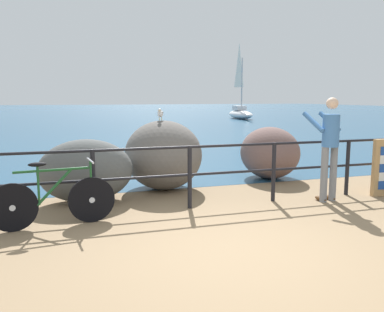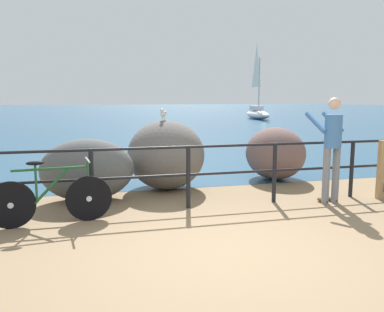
{
  "view_description": "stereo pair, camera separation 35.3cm",
  "coord_description": "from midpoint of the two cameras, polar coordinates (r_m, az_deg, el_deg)",
  "views": [
    {
      "loc": [
        -1.87,
        -4.13,
        1.79
      ],
      "look_at": [
        0.16,
        2.36,
        0.79
      ],
      "focal_mm": 37.8,
      "sensor_mm": 36.0,
      "label": 1
    },
    {
      "loc": [
        -1.53,
        -4.22,
        1.79
      ],
      "look_at": [
        0.16,
        2.36,
        0.79
      ],
      "focal_mm": 37.8,
      "sensor_mm": 36.0,
      "label": 2
    }
  ],
  "objects": [
    {
      "name": "ground_plane",
      "position": [
        24.3,
        -13.39,
        3.77
      ],
      "size": [
        120.0,
        120.0,
        0.1
      ],
      "primitive_type": "cube",
      "color": "#846B4C"
    },
    {
      "name": "sea_surface",
      "position": [
        52.58,
        -15.65,
        6.08
      ],
      "size": [
        120.0,
        90.0,
        0.01
      ],
      "primitive_type": "cube",
      "color": "navy",
      "rests_on": "ground_plane"
    },
    {
      "name": "promenade_railing",
      "position": [
        6.47,
        -1.89,
        -1.86
      ],
      "size": [
        9.13,
        0.07,
        1.02
      ],
      "color": "black",
      "rests_on": "ground_plane"
    },
    {
      "name": "bicycle",
      "position": [
        5.97,
        -20.57,
        -5.76
      ],
      "size": [
        1.69,
        0.48,
        0.92
      ],
      "rotation": [
        0.0,
        0.0,
        0.11
      ],
      "color": "black",
      "rests_on": "ground_plane"
    },
    {
      "name": "person_at_railing",
      "position": [
        7.2,
        17.49,
        1.61
      ],
      "size": [
        0.5,
        0.66,
        1.78
      ],
      "rotation": [
        0.0,
        0.0,
        1.69
      ],
      "color": "slate",
      "rests_on": "ground_plane"
    },
    {
      "name": "breakwater_boulder_main",
      "position": [
        7.88,
        -5.35,
        0.14
      ],
      "size": [
        1.49,
        1.62,
        1.34
      ],
      "color": "#605B56",
      "rests_on": "ground"
    },
    {
      "name": "breakwater_boulder_left",
      "position": [
        7.16,
        -16.12,
        -2.02
      ],
      "size": [
        1.59,
        0.97,
        1.08
      ],
      "color": "#545655",
      "rests_on": "ground"
    },
    {
      "name": "breakwater_boulder_right",
      "position": [
        9.04,
        9.82,
        0.46
      ],
      "size": [
        1.26,
        1.44,
        1.14
      ],
      "color": "brown",
      "rests_on": "ground"
    },
    {
      "name": "seagull",
      "position": [
        7.86,
        -5.79,
        6.03
      ],
      "size": [
        0.2,
        0.34,
        0.23
      ],
      "rotation": [
        0.0,
        0.0,
        4.37
      ],
      "color": "gold",
      "rests_on": "breakwater_boulder_main"
    },
    {
      "name": "sailboat",
      "position": [
        33.63,
        6.53,
        6.44
      ],
      "size": [
        1.63,
        4.49,
        6.16
      ],
      "rotation": [
        0.0,
        0.0,
        4.64
      ],
      "color": "white",
      "rests_on": "sea_surface"
    }
  ]
}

